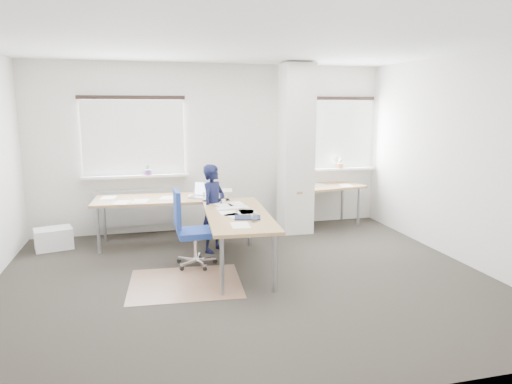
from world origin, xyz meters
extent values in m
plane|color=#2A2722|center=(0.00, 0.00, 0.00)|extent=(6.00, 6.00, 0.00)
cube|color=silver|center=(0.00, 2.50, 1.40)|extent=(6.00, 0.04, 2.80)
cube|color=silver|center=(0.00, -2.50, 1.40)|extent=(6.00, 0.04, 2.80)
cube|color=silver|center=(3.00, 0.00, 1.40)|extent=(0.04, 5.00, 2.80)
cube|color=white|center=(0.00, 0.00, 2.80)|extent=(6.00, 5.00, 0.04)
cube|color=silver|center=(1.30, 1.95, 1.39)|extent=(0.50, 0.50, 2.78)
cube|color=white|center=(-1.30, 2.47, 1.60)|extent=(1.60, 0.04, 1.20)
cube|color=white|center=(-1.30, 2.43, 1.60)|extent=(1.60, 0.02, 1.20)
cube|color=white|center=(-1.30, 2.40, 0.98)|extent=(1.70, 0.20, 0.04)
cube|color=white|center=(2.30, 2.47, 1.60)|extent=(1.20, 0.04, 1.20)
cube|color=white|center=(2.30, 2.43, 1.60)|extent=(1.20, 0.02, 1.20)
cube|color=white|center=(2.30, 2.40, 0.98)|extent=(1.30, 0.20, 0.04)
cube|color=silver|center=(-1.30, 2.42, 0.45)|extent=(1.40, 0.10, 0.60)
cylinder|color=#703B83|center=(-1.10, 2.38, 1.04)|extent=(0.12, 0.12, 0.08)
imported|color=#2C6F2D|center=(-1.10, 2.38, 1.08)|extent=(0.09, 0.06, 0.17)
cylinder|color=#B16A44|center=(2.30, 2.38, 1.04)|extent=(0.12, 0.12, 0.08)
imported|color=#2C6F2D|center=(2.30, 2.38, 1.08)|extent=(0.09, 0.07, 0.17)
cube|color=#815D46|center=(-0.74, 0.03, 0.00)|extent=(1.40, 1.21, 0.01)
cube|color=white|center=(-2.52, 1.88, 0.16)|extent=(0.60, 0.49, 0.31)
cube|color=olive|center=(-0.92, 1.72, 0.71)|extent=(2.05, 0.93, 0.04)
cube|color=olive|center=(-0.01, 0.46, 0.71)|extent=(0.93, 2.05, 0.04)
cylinder|color=gray|center=(-1.84, 1.49, 0.34)|extent=(0.05, 0.05, 0.69)
cylinder|color=gray|center=(-1.80, 2.08, 0.34)|extent=(0.05, 0.05, 0.69)
cylinder|color=gray|center=(0.00, 1.96, 0.34)|extent=(0.05, 0.05, 0.69)
cylinder|color=gray|center=(-0.37, -0.42, 0.34)|extent=(0.05, 0.05, 0.69)
cylinder|color=gray|center=(0.23, -0.46, 0.34)|extent=(0.05, 0.05, 0.69)
cylinder|color=gray|center=(0.35, 1.34, 0.34)|extent=(0.05, 0.05, 0.69)
cube|color=#B7B7BC|center=(-0.35, 1.60, 0.74)|extent=(0.40, 0.38, 0.01)
cube|color=#B7B7BC|center=(-0.28, 1.69, 0.85)|extent=(0.30, 0.22, 0.22)
cube|color=silver|center=(-0.28, 1.69, 0.85)|extent=(0.26, 0.19, 0.19)
cube|color=white|center=(-0.02, 0.72, 0.74)|extent=(0.45, 0.17, 0.02)
cube|color=#121A32|center=(0.06, 0.16, 0.74)|extent=(0.37, 0.31, 0.01)
cube|color=silver|center=(-0.05, 1.78, 0.77)|extent=(0.50, 0.40, 0.07)
imported|color=white|center=(-0.08, 1.08, 0.76)|extent=(0.08, 0.08, 0.07)
cylinder|color=silver|center=(0.10, -0.04, 0.78)|extent=(0.07, 0.07, 0.10)
cube|color=olive|center=(1.88, 2.15, 0.71)|extent=(1.50, 0.93, 0.04)
cylinder|color=gray|center=(1.33, 1.80, 0.34)|extent=(0.05, 0.05, 0.69)
cylinder|color=gray|center=(2.51, 2.01, 0.34)|extent=(0.05, 0.05, 0.69)
cylinder|color=gray|center=(1.24, 2.29, 0.34)|extent=(0.05, 0.05, 0.69)
cylinder|color=gray|center=(2.42, 2.50, 0.34)|extent=(0.05, 0.05, 0.69)
cube|color=#B7B7BC|center=(1.53, 2.08, 0.74)|extent=(0.40, 0.38, 0.01)
cube|color=#B7B7BC|center=(1.46, 2.17, 0.85)|extent=(0.29, 0.23, 0.22)
cube|color=silver|center=(1.46, 2.17, 0.85)|extent=(0.25, 0.20, 0.19)
cylinder|color=silver|center=(2.18, 2.52, 0.74)|extent=(0.10, 0.10, 0.02)
cylinder|color=silver|center=(2.18, 2.52, 0.93)|extent=(0.02, 0.16, 0.38)
cylinder|color=silver|center=(2.18, 2.40, 1.15)|extent=(0.02, 0.29, 0.13)
cone|color=silver|center=(2.18, 2.26, 1.13)|extent=(0.14, 0.16, 0.17)
cube|color=navy|center=(-0.54, 0.63, 0.45)|extent=(0.47, 0.47, 0.08)
cube|color=navy|center=(-0.77, 0.62, 0.79)|extent=(0.07, 0.40, 0.49)
cylinder|color=silver|center=(-0.54, 0.63, 0.27)|extent=(0.06, 0.06, 0.34)
cylinder|color=black|center=(-0.29, 0.64, 0.03)|extent=(0.06, 0.03, 0.06)
cylinder|color=black|center=(-0.47, 0.87, 0.03)|extent=(0.04, 0.07, 0.06)
cylinder|color=black|center=(-0.76, 0.77, 0.03)|extent=(0.07, 0.06, 0.06)
cylinder|color=black|center=(-0.75, 0.47, 0.03)|extent=(0.06, 0.06, 0.06)
cylinder|color=black|center=(-0.46, 0.39, 0.03)|extent=(0.05, 0.07, 0.06)
imported|color=black|center=(-0.20, 1.20, 0.64)|extent=(0.55, 0.55, 1.28)
camera|label=1|loc=(-1.17, -5.22, 2.10)|focal=32.00mm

